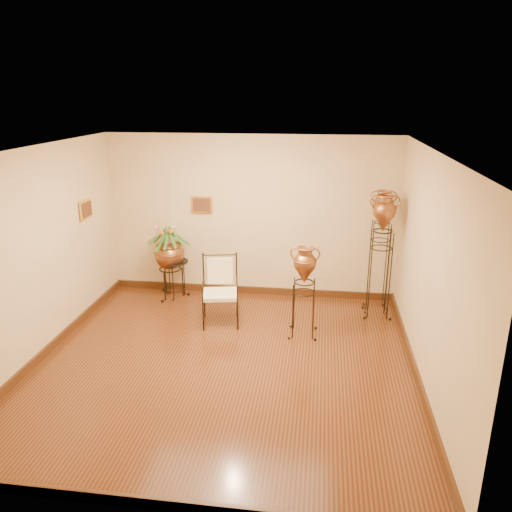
# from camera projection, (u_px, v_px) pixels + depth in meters

# --- Properties ---
(ground) EXTENTS (5.00, 5.00, 0.00)m
(ground) POSITION_uv_depth(u_px,v_px,m) (225.00, 364.00, 6.66)
(ground) COLOR #5D3316
(ground) RESTS_ON ground
(room_shell) EXTENTS (5.02, 5.02, 2.81)m
(room_shell) POSITION_uv_depth(u_px,v_px,m) (221.00, 239.00, 6.12)
(room_shell) COLOR beige
(room_shell) RESTS_ON ground
(amphora_tall) EXTENTS (0.44, 0.44, 2.02)m
(amphora_tall) POSITION_uv_depth(u_px,v_px,m) (379.00, 250.00, 7.99)
(amphora_tall) COLOR black
(amphora_tall) RESTS_ON ground
(amphora_mid) EXTENTS (0.49, 0.49, 2.00)m
(amphora_mid) POSITION_uv_depth(u_px,v_px,m) (381.00, 255.00, 7.82)
(amphora_mid) COLOR black
(amphora_mid) RESTS_ON ground
(amphora_short) EXTENTS (0.48, 0.48, 1.38)m
(amphora_short) POSITION_uv_depth(u_px,v_px,m) (304.00, 291.00, 7.26)
(amphora_short) COLOR black
(amphora_short) RESTS_ON ground
(planter_urn) EXTENTS (0.82, 0.82, 1.49)m
(planter_urn) POSITION_uv_depth(u_px,v_px,m) (169.00, 251.00, 8.60)
(planter_urn) COLOR black
(planter_urn) RESTS_ON ground
(armchair) EXTENTS (0.69, 0.66, 1.07)m
(armchair) POSITION_uv_depth(u_px,v_px,m) (220.00, 291.00, 7.65)
(armchair) COLOR black
(armchair) RESTS_ON ground
(side_table) EXTENTS (0.47, 0.47, 0.84)m
(side_table) POSITION_uv_depth(u_px,v_px,m) (175.00, 278.00, 8.74)
(side_table) COLOR black
(side_table) RESTS_ON ground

